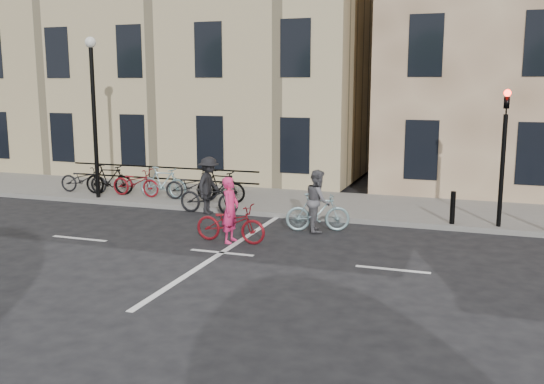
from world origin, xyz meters
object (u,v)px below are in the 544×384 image
(lamp_post, at_px, (93,97))
(cyclist_pink, at_px, (230,220))
(traffic_light, at_px, (504,141))
(cyclist_grey, at_px, (318,207))
(cyclist_dark, at_px, (209,191))

(lamp_post, bearing_deg, cyclist_pink, -28.49)
(traffic_light, xyz_separation_m, cyclist_grey, (-4.62, -1.53, -1.78))
(cyclist_dark, bearing_deg, lamp_post, 85.20)
(traffic_light, height_order, cyclist_pink, traffic_light)
(traffic_light, height_order, cyclist_dark, traffic_light)
(lamp_post, relative_size, cyclist_dark, 2.66)
(cyclist_pink, bearing_deg, traffic_light, -60.92)
(cyclist_grey, xyz_separation_m, cyclist_dark, (-3.73, 1.09, 0.01))
(cyclist_grey, distance_m, cyclist_dark, 3.88)
(cyclist_pink, relative_size, cyclist_dark, 0.95)
(cyclist_grey, bearing_deg, traffic_light, -90.68)
(cyclist_pink, xyz_separation_m, cyclist_grey, (1.77, 1.84, 0.10))
(cyclist_dark, bearing_deg, cyclist_grey, -104.49)
(cyclist_pink, relative_size, cyclist_grey, 1.04)
(traffic_light, bearing_deg, cyclist_pink, -152.22)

